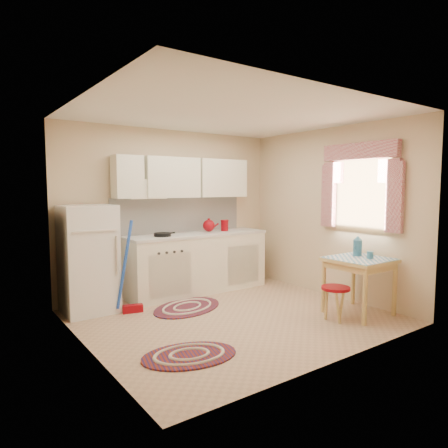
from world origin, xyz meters
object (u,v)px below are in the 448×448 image
at_px(fridge, 88,259).
at_px(stool, 335,304).
at_px(table, 359,286).
at_px(base_cabinets, 198,264).

xyz_separation_m(fridge, stool, (2.34, -2.09, -0.49)).
bearing_deg(table, base_cabinets, 117.17).
height_order(table, stool, table).
bearing_deg(stool, fridge, 138.23).
distance_m(fridge, table, 3.50).
bearing_deg(fridge, table, -36.88).
height_order(fridge, stool, fridge).
relative_size(fridge, stool, 3.33).
bearing_deg(table, fridge, 143.12).
distance_m(fridge, stool, 3.17).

